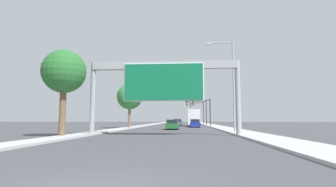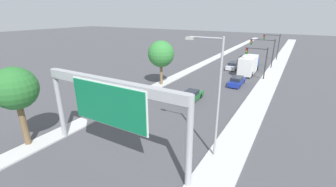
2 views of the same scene
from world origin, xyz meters
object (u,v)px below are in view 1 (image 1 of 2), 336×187
at_px(car_far_center, 172,125).
at_px(street_lamp_right, 230,78).
at_px(sign_gantry, 164,78).
at_px(truck_box_primary, 194,118).
at_px(car_mid_right, 179,122).
at_px(car_mid_center, 195,123).
at_px(car_far_left, 177,123).
at_px(traffic_light_near_intersection, 204,108).
at_px(palm_tree_background, 130,97).
at_px(palm_tree_foreground, 64,72).
at_px(traffic_light_mid_block, 199,108).
at_px(traffic_light_far_intersection, 199,109).

xyz_separation_m(car_far_center, street_lamp_right, (6.51, -10.26, 4.97)).
bearing_deg(sign_gantry, truck_box_primary, 83.95).
bearing_deg(car_mid_right, car_mid_center, -80.26).
bearing_deg(car_mid_right, car_far_left, -90.00).
bearing_deg(car_mid_right, street_lamp_right, -80.89).
distance_m(traffic_light_near_intersection, palm_tree_background, 17.24).
height_order(palm_tree_foreground, street_lamp_right, street_lamp_right).
bearing_deg(car_mid_center, traffic_light_near_intersection, 70.44).
relative_size(car_mid_center, palm_tree_foreground, 0.66).
height_order(car_far_center, traffic_light_near_intersection, traffic_light_near_intersection).
height_order(car_mid_right, palm_tree_background, palm_tree_background).
bearing_deg(truck_box_primary, car_far_center, -100.70).
relative_size(sign_gantry, traffic_light_mid_block, 2.21).
height_order(car_mid_right, traffic_light_far_intersection, traffic_light_far_intersection).
distance_m(car_mid_center, car_far_left, 11.33).
bearing_deg(truck_box_primary, palm_tree_background, -125.87).
height_order(car_far_center, palm_tree_background, palm_tree_background).
bearing_deg(traffic_light_mid_block, palm_tree_background, -119.23).
xyz_separation_m(truck_box_primary, palm_tree_foreground, (-11.45, -35.51, 3.49)).
xyz_separation_m(palm_tree_foreground, street_lamp_right, (14.46, 6.73, 0.40)).
xyz_separation_m(car_far_left, palm_tree_background, (-7.07, -16.81, 4.32)).
relative_size(traffic_light_mid_block, palm_tree_background, 0.85).
xyz_separation_m(traffic_light_near_intersection, palm_tree_background, (-12.59, -11.72, 1.28)).
height_order(car_mid_center, truck_box_primary, truck_box_primary).
xyz_separation_m(car_far_left, palm_tree_foreground, (-7.95, -37.70, 4.52)).
bearing_deg(traffic_light_near_intersection, car_far_left, 137.26).
height_order(sign_gantry, traffic_light_far_intersection, sign_gantry).
xyz_separation_m(traffic_light_near_intersection, street_lamp_right, (0.99, -25.88, 1.88)).
distance_m(car_mid_right, palm_tree_foreground, 48.20).
bearing_deg(traffic_light_far_intersection, sign_gantry, -96.29).
relative_size(car_far_center, car_mid_center, 1.01).
bearing_deg(car_mid_right, traffic_light_near_intersection, -69.45).
bearing_deg(car_far_left, traffic_light_near_intersection, -42.74).
bearing_deg(palm_tree_foreground, car_mid_right, 80.47).
relative_size(car_mid_center, traffic_light_far_intersection, 0.75).
distance_m(sign_gantry, street_lamp_right, 7.80).
xyz_separation_m(traffic_light_near_intersection, palm_tree_foreground, (-13.46, -32.61, 1.48)).
xyz_separation_m(car_mid_right, car_mid_center, (3.50, -20.39, 0.04)).
bearing_deg(traffic_light_mid_block, palm_tree_foreground, -107.00).
relative_size(car_far_left, traffic_light_near_intersection, 0.85).
bearing_deg(truck_box_primary, traffic_light_near_intersection, -55.26).
distance_m(car_far_left, traffic_light_mid_block, 7.85).
height_order(car_mid_right, car_mid_center, car_mid_center).
xyz_separation_m(sign_gantry, traffic_light_far_intersection, (5.53, 50.13, -0.85)).
distance_m(car_mid_right, car_far_left, 9.62).
bearing_deg(car_mid_right, truck_box_primary, -73.49).
distance_m(car_mid_right, street_lamp_right, 41.41).
xyz_separation_m(truck_box_primary, palm_tree_background, (-10.57, -14.62, 3.29)).
relative_size(truck_box_primary, palm_tree_foreground, 1.21).
bearing_deg(sign_gantry, car_far_left, 90.00).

